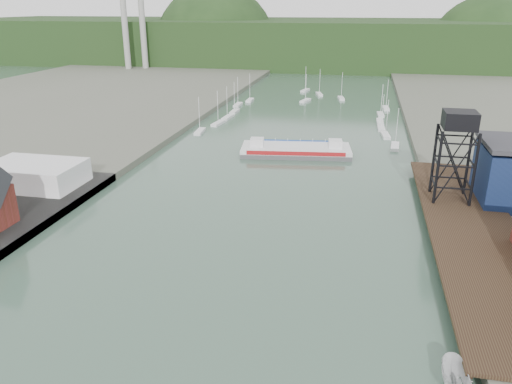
% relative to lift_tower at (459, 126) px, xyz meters
% --- Properties ---
extents(east_pier, '(14.00, 70.00, 2.45)m').
position_rel_lift_tower_xyz_m(east_pier, '(2.00, -13.00, -13.75)').
color(east_pier, black).
rests_on(east_pier, ground).
extents(white_shed, '(18.00, 12.00, 4.50)m').
position_rel_lift_tower_xyz_m(white_shed, '(-79.00, -8.00, -11.80)').
color(white_shed, silver).
rests_on(white_shed, west_quay).
extents(lift_tower, '(6.50, 6.50, 16.00)m').
position_rel_lift_tower_xyz_m(lift_tower, '(0.00, 0.00, 0.00)').
color(lift_tower, black).
rests_on(lift_tower, east_pier).
extents(marina_sailboats, '(57.71, 92.65, 0.90)m').
position_rel_lift_tower_xyz_m(marina_sailboats, '(-34.92, 80.46, -15.30)').
color(marina_sailboats, silver).
rests_on(marina_sailboats, ground).
extents(smokestacks, '(11.20, 8.20, 60.00)m').
position_rel_lift_tower_xyz_m(smokestacks, '(-141.00, 174.50, 14.35)').
color(smokestacks, gray).
rests_on(smokestacks, ground).
extents(distant_hills, '(500.00, 120.00, 80.00)m').
position_rel_lift_tower_xyz_m(distant_hills, '(-38.98, 243.35, -5.27)').
color(distant_hills, black).
rests_on(distant_hills, ground).
extents(chain_ferry, '(28.19, 14.22, 3.89)m').
position_rel_lift_tower_xyz_m(chain_ferry, '(-32.10, 29.78, -14.53)').
color(chain_ferry, '#49484B').
rests_on(chain_ferry, ground).
extents(motorboat, '(2.55, 6.66, 2.56)m').
position_rel_lift_tower_xyz_m(motorboat, '(-5.84, -48.48, -14.37)').
color(motorboat, silver).
rests_on(motorboat, ground).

